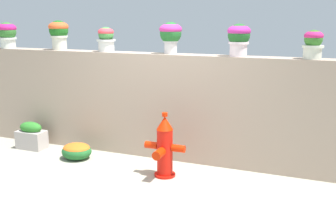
# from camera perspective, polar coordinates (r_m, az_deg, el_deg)

# --- Properties ---
(ground_plane) EXTENTS (24.00, 24.00, 0.00)m
(ground_plane) POSITION_cam_1_polar(r_m,az_deg,el_deg) (5.06, -5.10, -10.88)
(ground_plane) COLOR #9C9886
(stone_wall) EXTENTS (6.71, 0.31, 1.57)m
(stone_wall) POSITION_cam_1_polar(r_m,az_deg,el_deg) (5.88, 0.09, 0.78)
(stone_wall) COLOR tan
(stone_wall) RESTS_ON ground
(potted_plant_0) EXTENTS (0.32, 0.32, 0.43)m
(potted_plant_0) POSITION_cam_1_polar(r_m,az_deg,el_deg) (7.32, -22.28, 10.56)
(potted_plant_0) COLOR silver
(potted_plant_0) RESTS_ON stone_wall
(potted_plant_1) EXTENTS (0.32, 0.32, 0.47)m
(potted_plant_1) POSITION_cam_1_polar(r_m,az_deg,el_deg) (6.69, -15.55, 11.12)
(potted_plant_1) COLOR beige
(potted_plant_1) RESTS_ON stone_wall
(potted_plant_2) EXTENTS (0.29, 0.29, 0.37)m
(potted_plant_2) POSITION_cam_1_polar(r_m,az_deg,el_deg) (6.20, -8.97, 10.54)
(potted_plant_2) COLOR silver
(potted_plant_2) RESTS_ON stone_wall
(potted_plant_3) EXTENTS (0.33, 0.33, 0.45)m
(potted_plant_3) POSITION_cam_1_polar(r_m,az_deg,el_deg) (5.76, 0.38, 11.29)
(potted_plant_3) COLOR beige
(potted_plant_3) RESTS_ON stone_wall
(potted_plant_4) EXTENTS (0.31, 0.31, 0.43)m
(potted_plant_4) POSITION_cam_1_polar(r_m,az_deg,el_deg) (5.44, 10.23, 10.67)
(potted_plant_4) COLOR silver
(potted_plant_4) RESTS_ON stone_wall
(potted_plant_5) EXTENTS (0.27, 0.27, 0.36)m
(potted_plant_5) POSITION_cam_1_polar(r_m,az_deg,el_deg) (5.33, 20.30, 9.40)
(potted_plant_5) COLOR beige
(potted_plant_5) RESTS_ON stone_wall
(fire_hydrant) EXTENTS (0.56, 0.44, 0.88)m
(fire_hydrant) POSITION_cam_1_polar(r_m,az_deg,el_deg) (5.24, -0.52, -5.22)
(fire_hydrant) COLOR red
(fire_hydrant) RESTS_ON ground
(flower_bush_left) EXTENTS (0.46, 0.41, 0.25)m
(flower_bush_left) POSITION_cam_1_polar(r_m,az_deg,el_deg) (6.13, -13.11, -5.43)
(flower_bush_left) COLOR #206029
(flower_bush_left) RESTS_ON ground
(planter_box) EXTENTS (0.46, 0.27, 0.44)m
(planter_box) POSITION_cam_1_polar(r_m,az_deg,el_deg) (6.78, -19.18, -3.29)
(planter_box) COLOR #ACA29E
(planter_box) RESTS_ON ground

